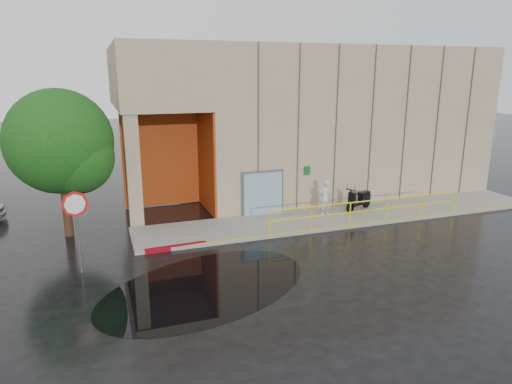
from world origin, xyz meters
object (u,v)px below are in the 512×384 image
person (325,197)px  tree_near (64,146)px  scooter (359,194)px  red_curb (176,247)px  stop_sign (76,215)px

person → tree_near: tree_near is taller
scooter → red_curb: (-9.33, -1.90, -0.85)m
stop_sign → scooter: bearing=21.2°
stop_sign → red_curb: stop_sign is taller
scooter → red_curb: 9.56m
person → scooter: 1.97m
stop_sign → tree_near: (-0.40, 4.10, 1.74)m
scooter → tree_near: 13.51m
person → stop_sign: stop_sign is taller
red_curb → tree_near: size_ratio=0.39×
person → scooter: bearing=166.7°
person → tree_near: (-11.19, 1.25, 2.83)m
scooter → stop_sign: (-12.75, -2.99, 1.15)m
tree_near → person: bearing=-6.4°
person → red_curb: (-7.37, -1.75, -0.91)m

